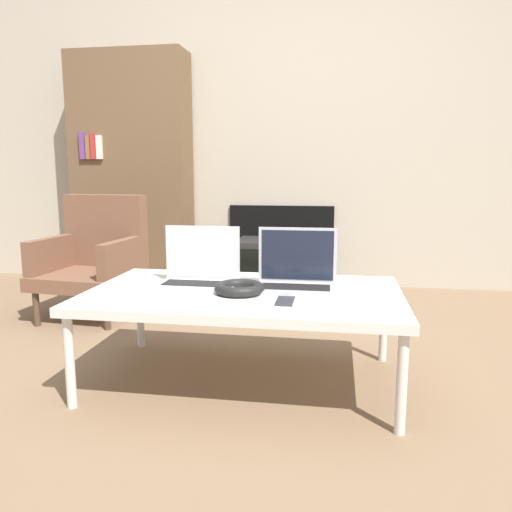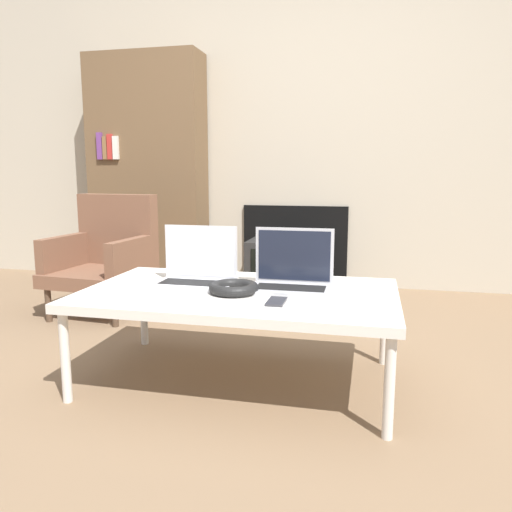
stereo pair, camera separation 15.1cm
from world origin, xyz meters
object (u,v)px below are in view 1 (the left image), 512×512
Objects in this scene: laptop_right at (296,274)px; headphones at (240,288)px; laptop_left at (199,271)px; tv at (278,265)px; armchair at (96,254)px; phone at (285,301)px.

laptop_right is 0.25m from headphones.
headphones is (0.20, -0.12, -0.04)m from laptop_left.
tv is at bearing 85.13° from laptop_left.
laptop_right is at bearing -26.90° from armchair.
headphones is at bearing -30.11° from laptop_left.
phone is 1.63m from armchair.
phone is 1.85m from tv.
laptop_left is 1.65× the size of headphones.
laptop_left and laptop_right have the same top height.
tv is 1.31m from armchair.
armchair is at bearing 138.02° from laptop_left.
laptop_right is 0.45× the size of armchair.
armchair reaches higher than laptop_right.
laptop_right is 0.55× the size of tv.
laptop_left reaches higher than headphones.
laptop_left is 0.45× the size of armchair.
laptop_left is 0.41m from laptop_right.
phone is (0.39, -0.22, -0.06)m from laptop_left.
phone is (0.19, -0.11, -0.02)m from headphones.
laptop_right is 0.23m from phone.
armchair is (-1.02, -0.80, 0.18)m from tv.
laptop_left is 2.67× the size of phone.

